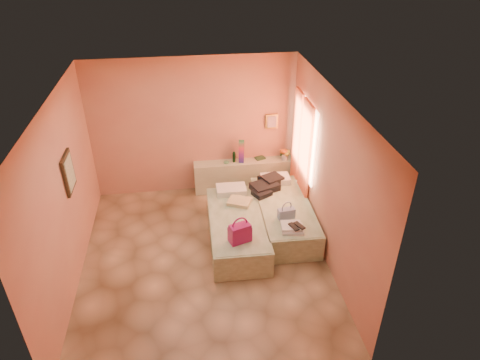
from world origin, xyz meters
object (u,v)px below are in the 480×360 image
object	(u,v)px
bed_right	(284,216)
green_book	(260,158)
bed_left	(237,229)
blue_handbag	(286,213)
water_bottle	(234,157)
flower_vase	(285,153)
towel_stack	(293,228)
magenta_handbag	(240,233)
headboard_ledge	(244,175)

from	to	relation	value
bed_right	green_book	world-z (taller)	green_book
green_book	bed_left	bearing A→B (deg)	-131.29
bed_right	blue_handbag	xyz separation A→B (m)	(-0.07, -0.40, 0.34)
water_bottle	flower_vase	bearing A→B (deg)	-3.03
bed_left	towel_stack	distance (m)	1.03
water_bottle	magenta_handbag	xyz separation A→B (m)	(-0.21, -2.34, -0.10)
green_book	magenta_handbag	bearing A→B (deg)	-126.64
flower_vase	magenta_handbag	bearing A→B (deg)	-118.78
headboard_ledge	bed_right	size ratio (longest dim) A/B	1.02
headboard_ledge	blue_handbag	xyz separation A→B (m)	(0.46, -1.83, 0.27)
flower_vase	towel_stack	size ratio (longest dim) A/B	0.83
flower_vase	blue_handbag	xyz separation A→B (m)	(-0.38, -1.79, -0.20)
water_bottle	blue_handbag	distance (m)	1.96
headboard_ledge	water_bottle	world-z (taller)	water_bottle
bed_right	blue_handbag	size ratio (longest dim) A/B	6.92
bed_left	towel_stack	xyz separation A→B (m)	(0.86, -0.48, 0.30)
headboard_ledge	water_bottle	size ratio (longest dim) A/B	9.36
headboard_ledge	towel_stack	world-z (taller)	headboard_ledge
water_bottle	magenta_handbag	distance (m)	2.35
water_bottle	towel_stack	distance (m)	2.31
green_book	towel_stack	bearing A→B (deg)	-105.55
headboard_ledge	flower_vase	distance (m)	0.96
water_bottle	flower_vase	size ratio (longest dim) A/B	0.76
headboard_ledge	flower_vase	xyz separation A→B (m)	(0.84, -0.05, 0.47)
bed_right	green_book	distance (m)	1.57
bed_right	towel_stack	size ratio (longest dim) A/B	5.71
towel_stack	bed_left	bearing A→B (deg)	150.74
bed_right	flower_vase	bearing A→B (deg)	78.41
headboard_ledge	green_book	bearing A→B (deg)	10.75
water_bottle	blue_handbag	xyz separation A→B (m)	(0.66, -1.84, -0.17)
bed_left	water_bottle	xyz separation A→B (m)	(0.17, 1.71, 0.51)
green_book	blue_handbag	size ratio (longest dim) A/B	0.68
headboard_ledge	towel_stack	size ratio (longest dim) A/B	5.86
headboard_ledge	towel_stack	distance (m)	2.25
water_bottle	towel_stack	world-z (taller)	water_bottle
headboard_ledge	bed_left	bearing A→B (deg)	-102.44
blue_handbag	flower_vase	bearing A→B (deg)	69.39
flower_vase	magenta_handbag	world-z (taller)	flower_vase
water_bottle	towel_stack	bearing A→B (deg)	-72.62
bed_left	water_bottle	distance (m)	1.79
green_book	flower_vase	xyz separation A→B (m)	(0.49, -0.11, 0.13)
headboard_ledge	bed_left	world-z (taller)	headboard_ledge
headboard_ledge	green_book	size ratio (longest dim) A/B	10.40
blue_handbag	magenta_handbag	bearing A→B (deg)	-158.88
bed_left	flower_vase	size ratio (longest dim) A/B	6.89
magenta_handbag	blue_handbag	bearing A→B (deg)	11.01
green_book	magenta_handbag	world-z (taller)	magenta_handbag
bed_right	water_bottle	bearing A→B (deg)	117.96
bed_left	magenta_handbag	world-z (taller)	magenta_handbag
headboard_ledge	magenta_handbag	world-z (taller)	magenta_handbag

